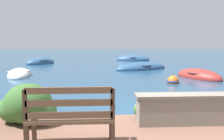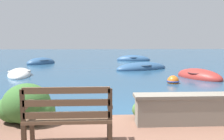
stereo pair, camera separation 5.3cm
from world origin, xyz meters
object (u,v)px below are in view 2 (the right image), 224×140
park_bench (68,115)px  mooring_buoy (173,81)px  rowboat_far (142,68)px  rowboat_outer (41,63)px  rowboat_mid (20,74)px  rowboat_nearest (199,77)px  rowboat_distant (133,60)px

park_bench → mooring_buoy: bearing=64.4°
rowboat_far → rowboat_outer: (-6.79, 3.66, 0.01)m
rowboat_mid → park_bench: bearing=8.7°
park_bench → rowboat_mid: park_bench is taller
rowboat_mid → rowboat_nearest: bearing=68.6°
rowboat_outer → mooring_buoy: rowboat_outer is taller
rowboat_distant → park_bench: bearing=-91.8°
rowboat_far → rowboat_distant: 6.17m
rowboat_far → mooring_buoy: 4.79m
rowboat_nearest → park_bench: bearing=-60.6°
rowboat_outer → mooring_buoy: bearing=-93.2°
rowboat_mid → rowboat_outer: (-0.27, 5.87, 0.02)m
rowboat_far → rowboat_outer: rowboat_outer is taller
park_bench → rowboat_outer: park_bench is taller
rowboat_far → mooring_buoy: size_ratio=6.86×
rowboat_mid → rowboat_far: bearing=96.0°
rowboat_mid → rowboat_far: rowboat_far is taller
rowboat_outer → rowboat_distant: rowboat_distant is taller
rowboat_far → mooring_buoy: bearing=72.9°
park_bench → rowboat_outer: (-3.78, 14.83, -0.63)m
park_bench → rowboat_distant: size_ratio=0.44×
rowboat_distant → mooring_buoy: bearing=-80.2°
rowboat_nearest → mooring_buoy: 2.03m
park_bench → rowboat_mid: bearing=114.3°
rowboat_nearest → mooring_buoy: (-1.60, -1.25, 0.02)m
rowboat_nearest → rowboat_mid: bearing=-125.7°
rowboat_far → rowboat_distant: (0.35, 6.16, 0.01)m
rowboat_nearest → mooring_buoy: rowboat_nearest is taller
rowboat_nearest → rowboat_far: 4.08m
rowboat_nearest → rowboat_distant: rowboat_distant is taller
rowboat_nearest → rowboat_outer: bearing=-156.1°
rowboat_mid → rowboat_distant: rowboat_distant is taller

